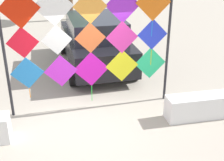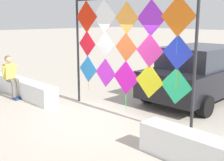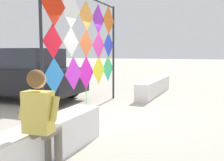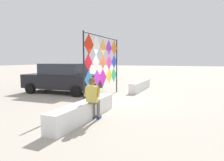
{
  "view_description": "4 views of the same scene",
  "coord_description": "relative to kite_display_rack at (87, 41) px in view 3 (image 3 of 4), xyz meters",
  "views": [
    {
      "loc": [
        -0.8,
        -6.33,
        4.01
      ],
      "look_at": [
        0.55,
        0.1,
        1.04
      ],
      "focal_mm": 48.46,
      "sensor_mm": 36.0,
      "label": 1
    },
    {
      "loc": [
        5.49,
        -4.8,
        2.66
      ],
      "look_at": [
        -0.13,
        0.57,
        0.99
      ],
      "focal_mm": 46.58,
      "sensor_mm": 36.0,
      "label": 2
    },
    {
      "loc": [
        -6.4,
        -2.72,
        1.65
      ],
      "look_at": [
        0.59,
        0.21,
        0.84
      ],
      "focal_mm": 42.0,
      "sensor_mm": 36.0,
      "label": 3
    },
    {
      "loc": [
        -9.58,
        -3.73,
        2.01
      ],
      "look_at": [
        -0.31,
        0.11,
        0.99
      ],
      "focal_mm": 32.73,
      "sensor_mm": 36.0,
      "label": 4
    }
  ],
  "objects": [
    {
      "name": "plaza_ledge_left",
      "position": [
        -3.87,
        -1.1,
        -1.68
      ],
      "size": [
        3.67,
        0.49,
        0.6
      ],
      "primitive_type": "cube",
      "color": "white",
      "rests_on": "ground"
    },
    {
      "name": "plaza_ledge_right",
      "position": [
        3.52,
        -1.1,
        -1.68
      ],
      "size": [
        3.67,
        0.49,
        0.6
      ],
      "primitive_type": "cube",
      "color": "white",
      "rests_on": "ground"
    },
    {
      "name": "ground",
      "position": [
        -0.17,
        -0.8,
        -1.98
      ],
      "size": [
        120.0,
        120.0,
        0.0
      ],
      "primitive_type": "plane",
      "color": "#ADA393"
    },
    {
      "name": "kite_display_rack",
      "position": [
        0.0,
        0.0,
        0.0
      ],
      "size": [
        4.18,
        0.14,
        3.24
      ],
      "color": "#232328",
      "rests_on": "ground"
    },
    {
      "name": "seated_vendor",
      "position": [
        -3.93,
        -1.46,
        -1.13
      ],
      "size": [
        0.65,
        0.54,
        1.45
      ],
      "color": "#666056",
      "rests_on": "ground"
    },
    {
      "name": "parked_car",
      "position": [
        0.54,
        3.0,
        -1.07
      ],
      "size": [
        2.32,
        4.65,
        1.78
      ],
      "color": "black",
      "rests_on": "ground"
    }
  ]
}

